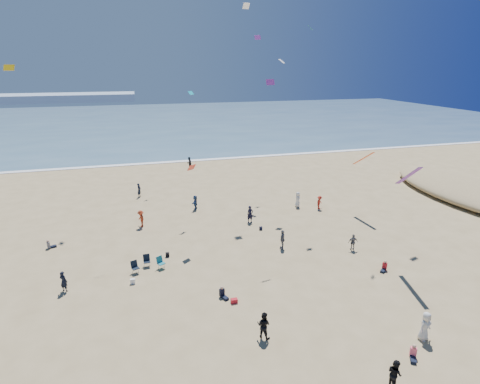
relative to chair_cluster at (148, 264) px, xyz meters
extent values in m
plane|color=tan|center=(4.98, -10.31, -0.50)|extent=(220.00, 220.00, 0.00)
cube|color=#476B84|center=(4.98, 84.69, -0.47)|extent=(220.00, 100.00, 0.06)
cube|color=white|center=(4.98, 34.69, -0.46)|extent=(220.00, 1.20, 0.08)
cube|color=#7A8EA8|center=(-55.02, 159.69, 1.10)|extent=(110.00, 20.00, 3.20)
ellipsoid|color=tan|center=(38.98, 7.69, 0.16)|extent=(10.00, 22.00, 2.20)
imported|color=black|center=(6.37, -9.89, 0.36)|extent=(1.06, 1.04, 1.73)
imported|color=black|center=(7.47, 29.86, 0.42)|extent=(1.13, 1.12, 1.84)
imported|color=red|center=(19.29, 8.55, 0.26)|extent=(1.12, 1.05, 1.52)
imported|color=black|center=(-0.34, 18.15, 0.36)|extent=(0.63, 0.74, 1.72)
imported|color=black|center=(10.60, 6.94, 0.39)|extent=(0.68, 0.47, 1.78)
imported|color=navy|center=(5.69, 12.15, 0.31)|extent=(0.98, 1.58, 1.63)
imported|color=#9F3016|center=(-0.32, 8.74, 0.37)|extent=(0.96, 1.27, 1.74)
imported|color=white|center=(17.18, 9.84, 0.38)|extent=(0.66, 0.92, 1.77)
imported|color=black|center=(11.56, -15.09, 0.31)|extent=(0.62, 0.79, 1.63)
imported|color=slate|center=(17.57, -1.34, 0.25)|extent=(0.92, 0.51, 1.49)
imported|color=slate|center=(11.67, 0.57, 0.39)|extent=(0.86, 1.13, 1.78)
imported|color=black|center=(-5.93, -1.52, 0.31)|extent=(0.70, 0.64, 1.61)
imported|color=silver|center=(15.52, -12.55, 0.41)|extent=(1.04, 0.86, 1.83)
cube|color=white|center=(-1.20, -1.82, -0.30)|extent=(0.35, 0.20, 0.40)
cube|color=black|center=(1.66, 1.71, -0.31)|extent=(0.30, 0.22, 0.38)
cube|color=red|center=(5.53, -6.10, -0.35)|extent=(0.45, 0.30, 0.30)
cube|color=black|center=(11.07, 4.82, -0.33)|extent=(0.28, 0.18, 0.34)
cube|color=purple|center=(11.03, 3.01, 13.67)|extent=(0.80, 0.30, 0.48)
cube|color=#62249C|center=(14.63, 17.82, 18.08)|extent=(0.68, 0.77, 0.48)
cube|color=green|center=(17.26, 9.24, 18.47)|extent=(0.66, 0.66, 0.42)
cube|color=silver|center=(15.68, 12.50, 15.39)|extent=(0.84, 0.84, 0.44)
cube|color=#14BFD6|center=(5.75, 12.47, 12.27)|extent=(0.69, 0.69, 0.35)
cube|color=red|center=(4.37, 4.06, 6.58)|extent=(0.81, 0.73, 0.52)
cube|color=yellow|center=(-8.77, 5.60, 14.83)|extent=(0.87, 0.46, 0.44)
cube|color=white|center=(12.21, 14.35, 20.87)|extent=(0.76, 0.52, 0.56)
cube|color=#66269B|center=(19.67, -4.43, 7.03)|extent=(0.35, 3.14, 2.21)
cube|color=#FF501A|center=(23.05, 6.62, 5.59)|extent=(0.35, 2.64, 1.87)
camera|label=1|loc=(0.14, -27.35, 15.02)|focal=28.00mm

